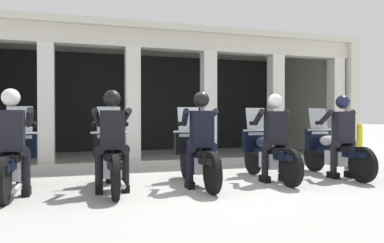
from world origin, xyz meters
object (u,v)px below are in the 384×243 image
at_px(police_officer_far_left, 11,133).
at_px(police_officer_far_right, 342,129).
at_px(motorcycle_center, 196,156).
at_px(motorcycle_far_right, 332,150).
at_px(motorcycle_left, 111,158).
at_px(motorcycle_right, 267,152).
at_px(police_officer_left, 112,132).
at_px(police_officer_right, 275,130).
at_px(motorcycle_far_left, 15,160).
at_px(bollard_kerbside, 360,142).
at_px(police_officer_center, 201,131).

xyz_separation_m(police_officer_far_left, police_officer_far_right, (5.75, -0.05, 0.00)).
relative_size(motorcycle_center, motorcycle_far_right, 1.00).
xyz_separation_m(motorcycle_left, motorcycle_right, (2.88, 0.11, 0.00)).
xyz_separation_m(police_officer_left, police_officer_right, (2.88, 0.11, 0.00)).
bearing_deg(motorcycle_far_left, motorcycle_left, 1.25).
height_order(police_officer_left, motorcycle_right, police_officer_left).
xyz_separation_m(police_officer_far_left, motorcycle_left, (1.44, 0.15, -0.44)).
xyz_separation_m(motorcycle_far_left, bollard_kerbside, (8.09, 1.84, -0.00)).
relative_size(police_officer_center, police_officer_far_right, 1.00).
bearing_deg(police_officer_far_left, motorcycle_left, 12.50).
bearing_deg(police_officer_center, police_officer_far_right, 6.08).
bearing_deg(police_officer_far_right, motorcycle_far_right, 92.54).
distance_m(motorcycle_far_right, bollard_kerbside, 3.01).
bearing_deg(motorcycle_left, motorcycle_far_left, 178.05).
height_order(motorcycle_far_left, motorcycle_left, same).
distance_m(police_officer_left, police_officer_far_right, 4.31).
distance_m(motorcycle_far_left, motorcycle_left, 1.44).
xyz_separation_m(motorcycle_far_left, motorcycle_left, (1.44, -0.14, 0.00)).
relative_size(motorcycle_far_left, bollard_kerbside, 2.03).
bearing_deg(motorcycle_center, motorcycle_left, -177.54).
relative_size(motorcycle_far_left, motorcycle_left, 1.00).
distance_m(motorcycle_far_left, motorcycle_center, 2.88).
xyz_separation_m(police_officer_far_right, bollard_kerbside, (2.35, 2.17, -0.44)).
bearing_deg(police_officer_center, motorcycle_far_right, 11.68).
xyz_separation_m(motorcycle_right, police_officer_right, (-0.00, -0.28, 0.44)).
bearing_deg(police_officer_far_right, motorcycle_far_left, 179.49).
relative_size(police_officer_far_left, police_officer_far_right, 1.00).
xyz_separation_m(police_officer_far_left, police_officer_right, (4.31, -0.03, 0.00)).
xyz_separation_m(motorcycle_right, police_officer_far_right, (1.44, -0.30, 0.44)).
xyz_separation_m(motorcycle_center, motorcycle_right, (1.44, 0.14, 0.00)).
distance_m(motorcycle_right, motorcycle_far_right, 1.44).
bearing_deg(motorcycle_left, police_officer_center, -8.85).
bearing_deg(motorcycle_left, police_officer_left, -86.76).
relative_size(motorcycle_left, motorcycle_far_right, 1.00).
bearing_deg(police_officer_far_right, motorcycle_center, 179.53).
bearing_deg(motorcycle_center, motorcycle_right, 9.13).
xyz_separation_m(police_officer_far_left, motorcycle_center, (2.88, 0.12, -0.44)).
bearing_deg(police_officer_far_right, bollard_kerbside, 45.58).
xyz_separation_m(motorcycle_left, police_officer_center, (1.44, -0.31, 0.44)).
bearing_deg(police_officer_right, motorcycle_center, -179.67).
bearing_deg(motorcycle_center, motorcycle_far_left, -179.65).
bearing_deg(police_officer_center, police_officer_right, 9.13).
distance_m(motorcycle_left, police_officer_left, 0.52).
height_order(motorcycle_left, bollard_kerbside, motorcycle_left).
height_order(police_officer_left, motorcycle_center, police_officer_left).
distance_m(motorcycle_far_left, police_officer_far_right, 5.78).
bearing_deg(motorcycle_far_left, motorcycle_center, 3.35).
bearing_deg(motorcycle_left, motorcycle_right, 5.60).
height_order(police_officer_right, police_officer_far_right, same).
height_order(motorcycle_left, police_officer_right, police_officer_right).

